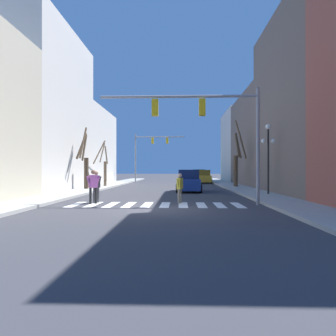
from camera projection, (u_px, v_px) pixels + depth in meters
The scene contains 18 objects.
ground_plane at pixel (153, 209), 14.40m from camera, with size 240.00×240.00×0.00m, color #38383D.
sidewalk_left at pixel (8, 207), 14.65m from camera, with size 2.39×90.00×0.15m.
sidewalk_right at pixel (303, 208), 14.16m from camera, with size 2.39×90.00×0.15m.
building_row_left at pixel (36, 125), 27.08m from camera, with size 6.00×36.89×13.37m.
building_row_right at pixel (289, 123), 28.61m from camera, with size 6.00×44.55×13.90m.
crosswalk_stripes at pixel (156, 205), 16.30m from camera, with size 8.55×2.60×0.01m.
traffic_signal_near at pixel (209, 119), 16.33m from camera, with size 7.97×0.28×5.82m.
traffic_signal_far at pixel (149, 147), 45.73m from camera, with size 6.94×0.28×6.74m.
street_lamp_right_corner at pixel (268, 145), 21.57m from camera, with size 0.95×0.36×4.62m.
car_parked_right_mid at pixel (203, 177), 42.39m from camera, with size 1.99×4.73×1.72m.
car_parked_right_far at pixel (188, 182), 25.93m from camera, with size 1.96×4.28×1.75m.
car_parked_left_near at pixel (199, 176), 50.59m from camera, with size 2.14×4.80×1.77m.
pedestrian_crossing_street at pixel (96, 184), 17.27m from camera, with size 0.45×0.67×1.70m.
pedestrian_waiting_at_curb at pixel (93, 184), 16.80m from camera, with size 0.63×0.55×1.75m.
pedestrian_on_right_sidewalk at pixel (180, 186), 17.03m from camera, with size 0.36×0.64×1.56m.
street_tree_right_near at pixel (104, 166), 32.36m from camera, with size 1.09×2.82×4.51m.
street_tree_left_mid at pixel (237, 160), 30.97m from camera, with size 0.99×2.42×6.32m.
street_tree_right_far at pixel (85, 163), 27.28m from camera, with size 0.65×1.96×5.16m.
Camera 1 is at (1.21, -14.38, 1.76)m, focal length 35.00 mm.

